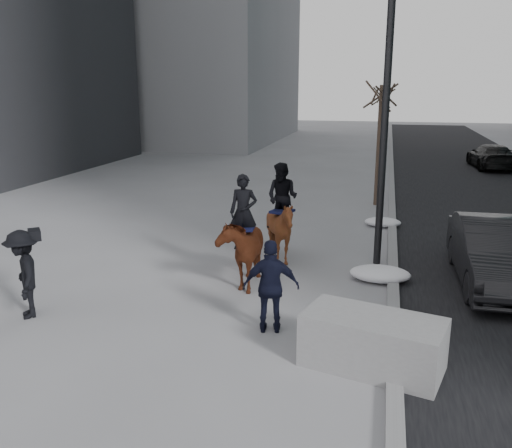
% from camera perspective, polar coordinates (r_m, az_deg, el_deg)
% --- Properties ---
extents(ground, '(120.00, 120.00, 0.00)m').
position_cam_1_polar(ground, '(11.19, -1.45, -8.97)').
color(ground, gray).
rests_on(ground, ground).
extents(road, '(8.00, 90.00, 0.01)m').
position_cam_1_polar(road, '(20.86, 25.14, 0.78)').
color(road, black).
rests_on(road, ground).
extents(curb, '(0.25, 90.00, 0.12)m').
position_cam_1_polar(curb, '(20.40, 14.11, 1.60)').
color(curb, gray).
rests_on(curb, ground).
extents(planter, '(2.39, 1.62, 0.87)m').
position_cam_1_polar(planter, '(9.09, 12.18, -12.07)').
color(planter, gray).
rests_on(planter, ground).
extents(car_near, '(1.68, 4.58, 1.50)m').
position_cam_1_polar(car_near, '(13.41, 23.92, -2.83)').
color(car_near, black).
rests_on(car_near, ground).
extents(car_far, '(2.15, 4.68, 1.33)m').
position_cam_1_polar(car_far, '(32.31, 23.50, 6.56)').
color(car_far, black).
rests_on(car_far, ground).
extents(tree_near, '(1.20, 1.20, 4.93)m').
position_cam_1_polar(tree_near, '(20.80, 12.85, 8.65)').
color(tree_near, '#362920').
rests_on(tree_near, ground).
extents(tree_far, '(1.20, 1.20, 4.61)m').
position_cam_1_polar(tree_far, '(30.77, 13.18, 10.10)').
color(tree_far, '#352B1F').
rests_on(tree_far, ground).
extents(mounted_left, '(1.08, 2.03, 2.51)m').
position_cam_1_polar(mounted_left, '(12.30, -1.46, -2.13)').
color(mounted_left, '#522410').
rests_on(mounted_left, ground).
extents(mounted_right, '(1.73, 1.84, 2.55)m').
position_cam_1_polar(mounted_right, '(13.80, 2.66, 0.08)').
color(mounted_right, '#4A2B0E').
rests_on(mounted_right, ground).
extents(feeder, '(1.09, 0.95, 1.75)m').
position_cam_1_polar(feeder, '(9.94, 1.61, -6.61)').
color(feeder, black).
rests_on(feeder, ground).
extents(camera_crew, '(1.22, 1.29, 1.75)m').
position_cam_1_polar(camera_crew, '(11.48, -23.25, -4.84)').
color(camera_crew, black).
rests_on(camera_crew, ground).
extents(lamppost, '(0.25, 0.80, 9.09)m').
position_cam_1_polar(lamppost, '(13.58, 13.77, 16.38)').
color(lamppost, black).
rests_on(lamppost, ground).
extents(snow_piles, '(1.40, 9.10, 0.36)m').
position_cam_1_polar(snow_piles, '(13.50, 12.96, -4.44)').
color(snow_piles, white).
rests_on(snow_piles, ground).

